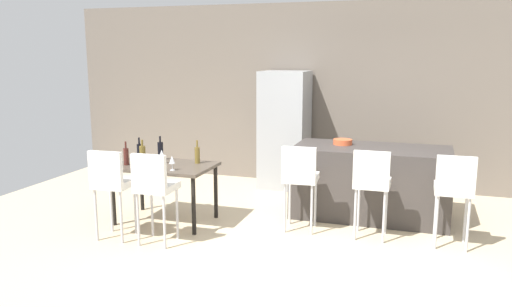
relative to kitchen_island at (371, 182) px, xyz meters
name	(u,v)px	position (x,y,z in m)	size (l,w,h in m)	color
ground_plane	(327,241)	(-0.36, -1.08, -0.46)	(10.00, 10.00, 0.00)	#C6B28E
back_wall	(360,96)	(-0.36, 1.58, 0.99)	(10.00, 0.12, 2.90)	#665B51
kitchen_island	(371,182)	(0.00, 0.00, 0.00)	(1.98, 0.95, 0.92)	#383330
bar_chair_left	(300,175)	(-0.74, -0.85, 0.24)	(0.43, 0.43, 1.05)	silver
bar_chair_middle	(372,180)	(0.09, -0.86, 0.24)	(0.40, 0.40, 1.05)	silver
bar_chair_right	(454,186)	(0.97, -0.86, 0.24)	(0.41, 0.41, 1.05)	silver
dining_table	(165,171)	(-2.44, -1.03, 0.20)	(1.21, 0.79, 0.74)	#4C4238
dining_chair_near	(111,180)	(-2.71, -1.79, 0.24)	(0.42, 0.42, 1.05)	silver
dining_chair_far	(154,184)	(-2.16, -1.79, 0.24)	(0.41, 0.41, 1.05)	silver
wine_bottle_left	(126,156)	(-2.88, -1.20, 0.39)	(0.06, 0.06, 0.30)	#471E19
wine_bottle_inner	(139,151)	(-2.91, -0.84, 0.39)	(0.07, 0.07, 0.29)	black
wine_bottle_right	(197,155)	(-2.08, -0.82, 0.39)	(0.07, 0.07, 0.30)	brown
wine_bottle_far	(143,155)	(-2.71, -1.09, 0.40)	(0.08, 0.08, 0.31)	brown
wine_bottle_corner	(160,150)	(-2.63, -0.78, 0.40)	(0.07, 0.07, 0.31)	black
wine_glass_middle	(162,154)	(-2.51, -0.97, 0.40)	(0.07, 0.07, 0.17)	silver
wine_glass_near	(172,160)	(-2.20, -1.28, 0.40)	(0.07, 0.07, 0.17)	silver
refrigerator	(285,130)	(-1.47, 1.14, 0.46)	(0.72, 0.68, 1.84)	#939699
fruit_bowl	(343,142)	(-0.39, 0.10, 0.50)	(0.25, 0.25, 0.07)	#C6512D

